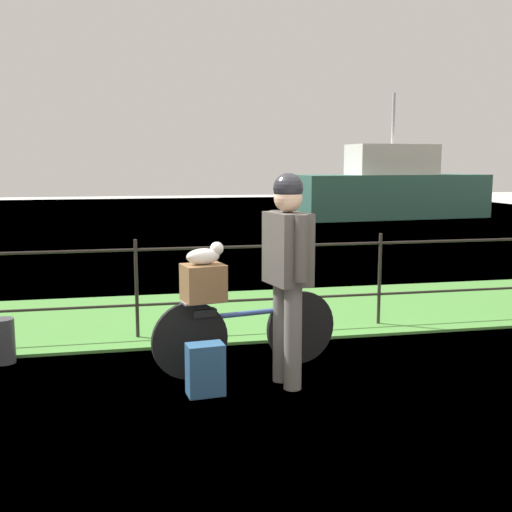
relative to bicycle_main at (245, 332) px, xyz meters
name	(u,v)px	position (x,y,z in m)	size (l,w,h in m)	color
ground_plane	(325,408)	(0.41, -0.93, -0.34)	(60.00, 60.00, 0.00)	beige
grass_strip	(248,313)	(0.41, 1.96, -0.33)	(27.00, 2.40, 0.03)	#478438
harbor_water	(177,229)	(0.41, 11.77, -0.34)	(30.00, 30.00, 0.00)	slate
iron_fence	(263,276)	(0.41, 1.14, 0.26)	(18.04, 0.04, 1.01)	#28231E
bicycle_main	(245,332)	(0.00, 0.00, 0.00)	(1.64, 0.39, 0.64)	black
wooden_crate	(203,283)	(-0.36, -0.08, 0.45)	(0.33, 0.27, 0.30)	brown
terrier_dog	(206,255)	(-0.34, -0.07, 0.68)	(0.32, 0.19, 0.18)	silver
cyclist_person	(288,261)	(0.26, -0.41, 0.66)	(0.34, 0.53, 1.68)	slate
backpack_on_paving	(205,369)	(-0.41, -0.49, -0.14)	(0.28, 0.18, 0.40)	#28517A
mooring_bollard	(3,341)	(-2.06, 0.64, -0.14)	(0.20, 0.20, 0.40)	#38383D
moored_boat_near	(391,190)	(7.46, 13.81, 0.56)	(6.43, 2.43, 3.94)	#336656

